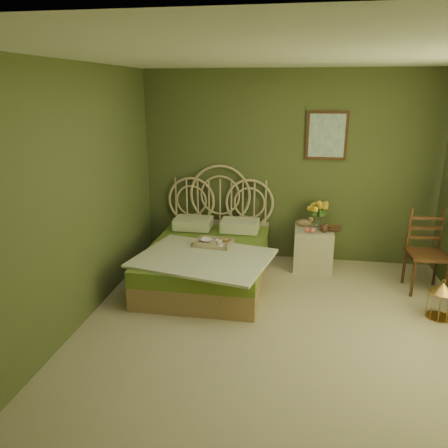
% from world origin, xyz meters
% --- Properties ---
extents(floor, '(4.50, 4.50, 0.00)m').
position_xyz_m(floor, '(0.00, 0.00, 0.00)').
color(floor, tan).
rests_on(floor, ground).
extents(ceiling, '(4.50, 4.50, 0.00)m').
position_xyz_m(ceiling, '(0.00, 0.00, 2.60)').
color(ceiling, silver).
rests_on(ceiling, wall_back).
extents(wall_back, '(4.00, 0.00, 4.00)m').
position_xyz_m(wall_back, '(0.00, 2.25, 1.30)').
color(wall_back, '#4C552D').
rests_on(wall_back, floor).
extents(wall_left, '(0.00, 4.50, 4.50)m').
position_xyz_m(wall_left, '(-2.00, 0.00, 1.30)').
color(wall_left, '#4C552D').
rests_on(wall_left, floor).
extents(wall_art, '(0.54, 0.04, 0.64)m').
position_xyz_m(wall_art, '(0.49, 2.22, 1.75)').
color(wall_art, '#37180F').
rests_on(wall_art, wall_back).
extents(bed, '(1.68, 2.12, 1.31)m').
position_xyz_m(bed, '(-0.93, 1.29, 0.29)').
color(bed, '#A78A53').
rests_on(bed, floor).
extents(nightstand, '(0.50, 0.50, 0.98)m').
position_xyz_m(nightstand, '(0.40, 1.91, 0.35)').
color(nightstand, beige).
rests_on(nightstand, floor).
extents(chair, '(0.45, 0.45, 0.97)m').
position_xyz_m(chair, '(1.70, 1.48, 0.54)').
color(chair, '#37180F').
rests_on(chair, floor).
extents(birdcage, '(0.26, 0.26, 0.40)m').
position_xyz_m(birdcage, '(1.70, 0.74, 0.19)').
color(birdcage, '#B07D38').
rests_on(birdcage, floor).
extents(book_lower, '(0.18, 0.22, 0.02)m').
position_xyz_m(book_lower, '(0.57, 1.91, 0.56)').
color(book_lower, '#381E0F').
rests_on(book_lower, nightstand).
extents(book_upper, '(0.18, 0.24, 0.02)m').
position_xyz_m(book_upper, '(0.57, 1.91, 0.58)').
color(book_upper, '#472819').
rests_on(book_upper, nightstand).
extents(cereal_bowl, '(0.18, 0.18, 0.04)m').
position_xyz_m(cereal_bowl, '(-0.95, 1.28, 0.53)').
color(cereal_bowl, white).
rests_on(cereal_bowl, bed).
extents(coffee_cup, '(0.10, 0.10, 0.08)m').
position_xyz_m(coffee_cup, '(-0.77, 1.17, 0.55)').
color(coffee_cup, white).
rests_on(coffee_cup, bed).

